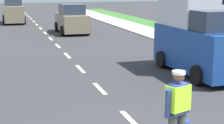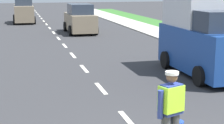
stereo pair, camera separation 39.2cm
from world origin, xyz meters
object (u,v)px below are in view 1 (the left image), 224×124
Objects in this scene: delivery_truck at (200,31)px; car_outgoing_far at (72,20)px; car_oncoming_third at (13,11)px; road_worker at (178,108)px.

delivery_truck is 13.57m from car_outgoing_far.
car_outgoing_far is (-2.37, 13.34, -0.67)m from delivery_truck.
car_oncoming_third is at bearing 105.55° from delivery_truck.
delivery_truck is at bearing -79.91° from car_outgoing_far.
car_outgoing_far is at bearing -66.26° from car_oncoming_third.
car_oncoming_third reaches higher than road_worker.
car_outgoing_far reaches higher than road_worker.
car_oncoming_third is 9.05m from car_outgoing_far.
car_oncoming_third is at bearing 113.74° from car_outgoing_far.
road_worker is 27.74m from car_oncoming_third.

